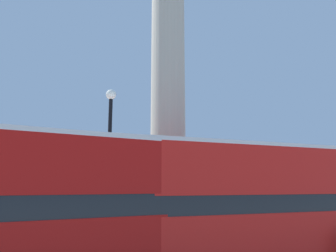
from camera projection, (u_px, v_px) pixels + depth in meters
name	position (u px, v px, depth m)	size (l,w,h in m)	color
ground_plane	(168.00, 251.00, 15.31)	(200.00, 200.00, 0.00)	#ADA89E
monument_column	(168.00, 135.00, 16.30)	(5.94, 5.94, 18.29)	#A39E8E
bus_a	(237.00, 204.00, 10.92)	(10.67, 3.21, 4.36)	red
street_lamp	(108.00, 175.00, 11.59)	(0.38, 0.38, 6.52)	black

